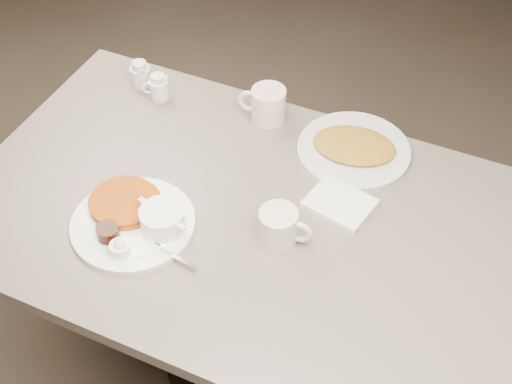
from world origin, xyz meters
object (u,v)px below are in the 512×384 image
at_px(coffee_mug_near, 280,226).
at_px(creamer_right, 140,74).
at_px(diner_table, 253,258).
at_px(main_plate, 137,219).
at_px(creamer_left, 158,87).
at_px(hash_plate, 354,149).
at_px(coffee_mug_far, 267,104).

relative_size(coffee_mug_near, creamer_right, 1.67).
bearing_deg(diner_table, coffee_mug_near, -23.62).
distance_m(main_plate, coffee_mug_near, 0.35).
relative_size(creamer_left, creamer_right, 0.98).
relative_size(main_plate, coffee_mug_near, 2.92).
height_order(coffee_mug_near, creamer_right, coffee_mug_near).
xyz_separation_m(main_plate, hash_plate, (0.40, 0.47, -0.01)).
bearing_deg(coffee_mug_near, diner_table, 156.38).
distance_m(main_plate, creamer_left, 0.50).
bearing_deg(coffee_mug_far, creamer_right, -178.25).
bearing_deg(creamer_right, coffee_mug_near, -32.00).
height_order(coffee_mug_far, creamer_right, coffee_mug_far).
bearing_deg(creamer_right, hash_plate, -1.72).
xyz_separation_m(coffee_mug_far, hash_plate, (0.28, -0.03, -0.04)).
bearing_deg(hash_plate, main_plate, -130.46).
relative_size(coffee_mug_far, hash_plate, 0.42).
distance_m(diner_table, coffee_mug_far, 0.44).
xyz_separation_m(diner_table, coffee_mug_far, (-0.12, 0.36, 0.22)).
relative_size(diner_table, creamer_right, 18.13).
relative_size(main_plate, creamer_right, 4.87).
height_order(coffee_mug_near, coffee_mug_far, coffee_mug_far).
bearing_deg(creamer_left, diner_table, -35.06).
xyz_separation_m(creamer_right, hash_plate, (0.69, -0.02, -0.02)).
bearing_deg(main_plate, creamer_right, 119.90).
xyz_separation_m(coffee_mug_near, creamer_right, (-0.62, 0.39, -0.01)).
bearing_deg(diner_table, hash_plate, 64.91).
relative_size(coffee_mug_far, creamer_left, 1.83).
xyz_separation_m(creamer_left, creamer_right, (-0.08, 0.03, -0.00)).
relative_size(diner_table, main_plate, 3.72).
bearing_deg(hash_plate, creamer_left, -178.80).
height_order(diner_table, coffee_mug_far, coffee_mug_far).
bearing_deg(creamer_right, creamer_left, -22.08).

